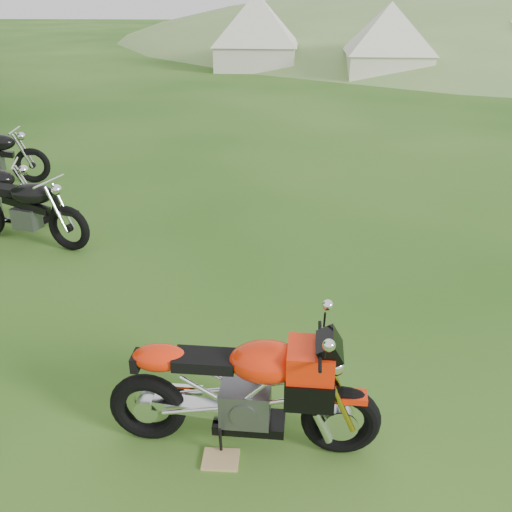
# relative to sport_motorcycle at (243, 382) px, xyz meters

# --- Properties ---
(ground) EXTENTS (120.00, 120.00, 0.00)m
(ground) POSITION_rel_sport_motorcycle_xyz_m (0.12, 1.60, -0.62)
(ground) COLOR #18460F
(ground) RESTS_ON ground
(sport_motorcycle) EXTENTS (2.09, 0.61, 1.24)m
(sport_motorcycle) POSITION_rel_sport_motorcycle_xyz_m (0.00, 0.00, 0.00)
(sport_motorcycle) COLOR red
(sport_motorcycle) RESTS_ON ground
(plywood_board) EXTENTS (0.29, 0.23, 0.02)m
(plywood_board) POSITION_rel_sport_motorcycle_xyz_m (-0.16, -0.20, -0.61)
(plywood_board) COLOR tan
(plywood_board) RESTS_ON ground
(vintage_moto_b) EXTENTS (2.10, 1.05, 1.08)m
(vintage_moto_b) POSITION_rel_sport_motorcycle_xyz_m (-3.40, 3.83, -0.08)
(vintage_moto_b) COLOR black
(vintage_moto_b) RESTS_ON ground
(tent_left) EXTENTS (3.45, 3.45, 2.92)m
(tent_left) POSITION_rel_sport_motorcycle_xyz_m (-1.13, 22.87, 0.84)
(tent_left) COLOR beige
(tent_left) RESTS_ON ground
(tent_mid) EXTENTS (3.21, 3.21, 2.74)m
(tent_mid) POSITION_rel_sport_motorcycle_xyz_m (4.20, 20.56, 0.75)
(tent_mid) COLOR silver
(tent_mid) RESTS_ON ground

